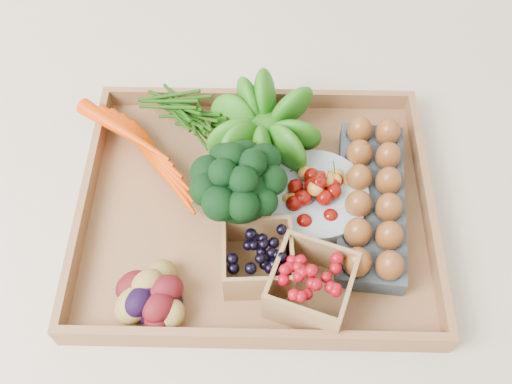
{
  "coord_description": "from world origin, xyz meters",
  "views": [
    {
      "loc": [
        0.01,
        -0.48,
        0.79
      ],
      "look_at": [
        0.0,
        0.0,
        0.06
      ],
      "focal_mm": 40.0,
      "sensor_mm": 36.0,
      "label": 1
    }
  ],
  "objects_px": {
    "broccoli": "(239,198)",
    "tray": "(256,210)",
    "cherry_bowl": "(315,199)",
    "egg_carton": "(370,203)"
  },
  "relations": [
    {
      "from": "tray",
      "to": "broccoli",
      "type": "distance_m",
      "value": 0.07
    },
    {
      "from": "broccoli",
      "to": "egg_carton",
      "type": "xyz_separation_m",
      "value": [
        0.2,
        0.02,
        -0.04
      ]
    },
    {
      "from": "broccoli",
      "to": "cherry_bowl",
      "type": "relative_size",
      "value": 0.88
    },
    {
      "from": "cherry_bowl",
      "to": "egg_carton",
      "type": "relative_size",
      "value": 0.56
    },
    {
      "from": "broccoli",
      "to": "tray",
      "type": "bearing_deg",
      "value": 37.73
    },
    {
      "from": "broccoli",
      "to": "cherry_bowl",
      "type": "xyz_separation_m",
      "value": [
        0.12,
        0.02,
        -0.03
      ]
    },
    {
      "from": "egg_carton",
      "to": "broccoli",
      "type": "bearing_deg",
      "value": -168.74
    },
    {
      "from": "cherry_bowl",
      "to": "tray",
      "type": "bearing_deg",
      "value": -177.91
    },
    {
      "from": "broccoli",
      "to": "cherry_bowl",
      "type": "height_order",
      "value": "broccoli"
    },
    {
      "from": "tray",
      "to": "egg_carton",
      "type": "bearing_deg",
      "value": 0.48
    }
  ]
}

